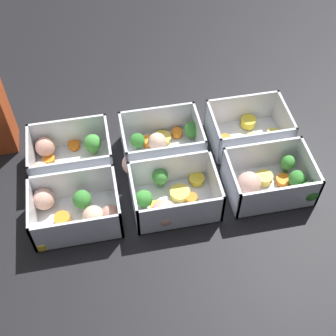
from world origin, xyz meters
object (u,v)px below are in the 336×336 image
(container_near_center, at_px, (169,198))
(container_far_center, at_px, (158,145))
(container_near_right, at_px, (272,181))
(container_far_left, at_px, (67,156))
(container_near_left, at_px, (77,210))
(container_far_right, at_px, (247,134))

(container_near_center, relative_size, container_far_center, 0.87)
(container_near_right, distance_m, container_far_left, 0.41)
(container_near_center, distance_m, container_far_left, 0.23)
(container_near_center, bearing_deg, container_far_left, 142.76)
(container_near_left, xyz_separation_m, container_near_center, (0.17, -0.01, 0.00))
(container_near_left, bearing_deg, container_far_right, 19.03)
(container_near_left, bearing_deg, container_far_left, 94.57)
(container_near_left, distance_m, container_near_right, 0.37)
(container_near_right, distance_m, container_far_right, 0.13)
(container_near_left, xyz_separation_m, container_near_right, (0.37, -0.01, 0.00))
(container_near_left, relative_size, container_near_center, 1.11)
(container_far_left, bearing_deg, container_near_left, -85.43)
(container_far_center, relative_size, container_far_right, 1.15)
(container_far_left, relative_size, container_far_center, 0.91)
(container_near_center, relative_size, container_far_left, 0.95)
(container_near_left, xyz_separation_m, container_far_center, (0.18, 0.13, -0.00))
(container_near_left, relative_size, container_far_left, 1.05)
(container_near_left, bearing_deg, container_near_center, -2.00)
(container_far_left, bearing_deg, container_far_center, -1.55)
(container_near_center, xyz_separation_m, container_far_center, (0.00, 0.13, -0.00))
(container_far_left, distance_m, container_far_right, 0.37)
(container_far_left, bearing_deg, container_far_right, -1.18)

